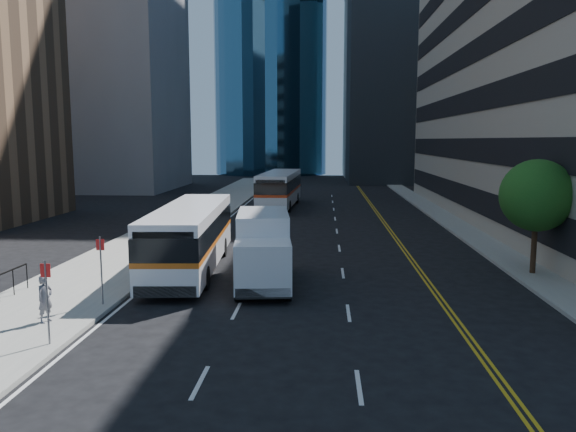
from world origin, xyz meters
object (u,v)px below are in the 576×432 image
object	(u,v)px
street_tree	(537,196)
bus_front	(191,235)
bus_rear	(280,188)
pedestrian	(45,299)
box_truck	(263,248)

from	to	relation	value
street_tree	bus_front	world-z (taller)	street_tree
bus_front	bus_rear	size ratio (longest dim) A/B	0.95
street_tree	pedestrian	bearing A→B (deg)	-156.42
pedestrian	box_truck	bearing A→B (deg)	-27.23
bus_rear	pedestrian	size ratio (longest dim) A/B	8.01
bus_rear	box_truck	world-z (taller)	bus_rear
pedestrian	bus_front	bearing A→B (deg)	1.91
pedestrian	street_tree	bearing A→B (deg)	-45.37
bus_rear	box_truck	bearing A→B (deg)	-84.29
street_tree	box_truck	world-z (taller)	street_tree
bus_rear	pedestrian	world-z (taller)	bus_rear
street_tree	pedestrian	xyz separation A→B (m)	(-18.47, -8.07, -2.71)
bus_front	street_tree	bearing A→B (deg)	-4.63
box_truck	pedestrian	size ratio (longest dim) A/B	4.15
bus_front	bus_rear	distance (m)	25.18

